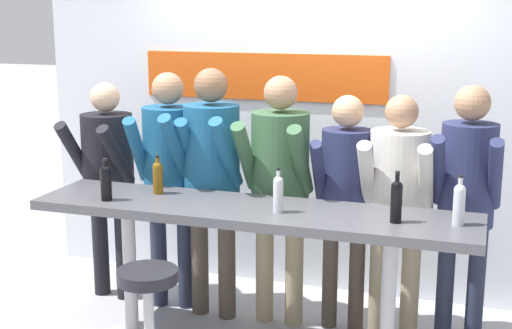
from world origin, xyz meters
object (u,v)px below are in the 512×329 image
(wine_bottle_3, at_px, (396,199))
(wine_bottle_4, at_px, (278,192))
(person_center_left, at_px, (211,167))
(wine_bottle_1, at_px, (158,176))
(person_far_right, at_px, (467,188))
(person_far_left, at_px, (107,168))
(wine_bottle_0, at_px, (459,202))
(person_right, at_px, (398,192))
(tasting_table, at_px, (251,228))
(bar_stool, at_px, (149,314))
(person_center_right, at_px, (346,187))
(person_left, at_px, (169,165))
(wine_bottle_2, at_px, (106,181))
(person_center, at_px, (280,174))

(wine_bottle_3, bearing_deg, wine_bottle_4, -178.89)
(person_center_left, xyz_separation_m, wine_bottle_1, (-0.23, -0.38, 0.00))
(person_far_right, relative_size, wine_bottle_3, 5.72)
(person_far_left, relative_size, person_far_right, 0.96)
(wine_bottle_0, relative_size, wine_bottle_3, 0.97)
(person_center_left, distance_m, person_right, 1.30)
(person_far_right, height_order, wine_bottle_0, person_far_right)
(tasting_table, height_order, wine_bottle_4, wine_bottle_4)
(wine_bottle_0, bearing_deg, bar_stool, -157.41)
(bar_stool, height_order, person_center_right, person_center_right)
(person_left, relative_size, wine_bottle_3, 5.79)
(person_left, relative_size, wine_bottle_0, 5.99)
(person_right, bearing_deg, person_far_left, 179.12)
(person_far_left, relative_size, person_left, 0.95)
(wine_bottle_1, bearing_deg, wine_bottle_3, -5.69)
(person_center_left, bearing_deg, wine_bottle_3, -18.32)
(tasting_table, relative_size, wine_bottle_4, 10.16)
(tasting_table, distance_m, wine_bottle_1, 0.74)
(person_far_left, xyz_separation_m, person_far_right, (2.60, -0.00, 0.06))
(wine_bottle_0, height_order, wine_bottle_1, wine_bottle_0)
(wine_bottle_1, bearing_deg, person_center_left, 59.17)
(person_far_left, height_order, wine_bottle_2, person_far_left)
(tasting_table, distance_m, person_far_left, 1.47)
(wine_bottle_2, bearing_deg, wine_bottle_3, 3.11)
(bar_stool, xyz_separation_m, person_center, (0.41, 1.19, 0.58))
(bar_stool, relative_size, wine_bottle_4, 2.82)
(person_right, bearing_deg, wine_bottle_3, -84.16)
(person_far_left, bearing_deg, wine_bottle_4, -17.69)
(person_center_left, distance_m, wine_bottle_3, 1.46)
(tasting_table, distance_m, person_right, 1.01)
(wine_bottle_3, bearing_deg, person_center_right, 123.70)
(person_far_right, bearing_deg, bar_stool, -141.77)
(wine_bottle_3, bearing_deg, wine_bottle_1, 174.31)
(person_far_left, height_order, person_left, person_left)
(person_center_right, height_order, wine_bottle_0, person_center_right)
(wine_bottle_4, bearing_deg, wine_bottle_1, 169.02)
(person_left, height_order, wine_bottle_4, person_left)
(wine_bottle_4, bearing_deg, person_far_right, 30.81)
(person_far_left, xyz_separation_m, wine_bottle_2, (0.41, -0.72, 0.10))
(person_center_right, relative_size, person_far_right, 0.95)
(person_center, height_order, wine_bottle_1, person_center)
(person_left, distance_m, wine_bottle_0, 2.12)
(person_far_left, bearing_deg, wine_bottle_1, -30.75)
(person_right, xyz_separation_m, wine_bottle_3, (0.06, -0.60, 0.11))
(person_center, bearing_deg, person_left, 179.12)
(bar_stool, relative_size, wine_bottle_0, 2.64)
(person_center_right, xyz_separation_m, wine_bottle_4, (-0.28, -0.64, 0.10))
(person_left, distance_m, wine_bottle_3, 1.81)
(person_right, bearing_deg, person_center, -178.59)
(person_far_left, relative_size, person_center, 0.95)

